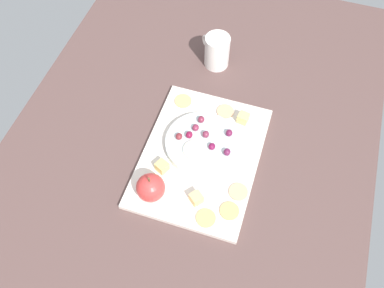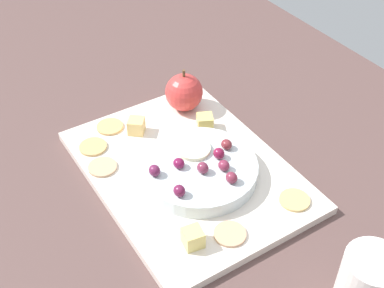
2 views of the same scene
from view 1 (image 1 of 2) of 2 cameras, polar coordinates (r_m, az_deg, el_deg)
name	(u,v)px [view 1 (image 1 of 2)]	position (r cm, az deg, el deg)	size (l,w,h in cm)	color
table	(181,171)	(102.28, -1.58, -3.68)	(147.34, 91.00, 3.12)	#523B38
platter	(201,157)	(101.63, 1.23, -1.73)	(37.09, 27.63, 1.37)	silver
serving_dish	(202,144)	(101.37, 1.33, 0.02)	(17.70, 17.70, 2.28)	silver
apple_whole	(151,188)	(93.67, -5.70, -5.98)	(6.60, 6.60, 6.60)	#CB3835
apple_stem	(149,180)	(90.20, -5.91, -4.89)	(0.50, 0.50, 1.20)	brown
cheese_cube_0	(162,167)	(98.22, -4.13, -3.11)	(2.57, 2.57, 2.57)	#EACD69
cheese_cube_1	(243,118)	(106.28, 7.04, 3.57)	(2.57, 2.57, 2.57)	#E3CF71
cheese_cube_2	(196,198)	(94.33, 0.60, -7.45)	(2.57, 2.57, 2.57)	#F1C872
cracker_0	(183,101)	(110.13, -1.22, 5.93)	(4.45, 4.45, 0.40)	tan
cracker_1	(238,192)	(96.80, 6.37, -6.52)	(4.45, 4.45, 0.40)	tan
cracker_2	(229,211)	(94.66, 5.15, -9.11)	(4.45, 4.45, 0.40)	tan
cracker_3	(206,218)	(93.68, 1.92, -10.12)	(4.45, 4.45, 0.40)	tan
cracker_4	(225,111)	(108.39, 4.58, 4.49)	(4.45, 4.45, 0.40)	tan
grape_0	(190,135)	(100.38, -0.34, 1.26)	(1.84, 1.65, 1.69)	maroon
grape_1	(227,152)	(98.15, 4.83, -1.10)	(1.84, 1.65, 1.72)	#601D42
grape_2	(212,146)	(98.85, 2.75, -0.33)	(1.84, 1.65, 1.50)	maroon
grape_3	(196,128)	(101.64, 0.50, 2.26)	(1.84, 1.65, 1.56)	maroon
grape_4	(206,134)	(100.51, 1.90, 1.35)	(1.84, 1.65, 1.72)	maroon
grape_5	(201,119)	(103.00, 1.26, 3.39)	(1.84, 1.65, 1.66)	maroon
grape_6	(179,136)	(100.28, -1.80, 1.05)	(1.84, 1.65, 1.53)	maroon
grape_7	(229,133)	(101.10, 5.11, 1.53)	(1.84, 1.65, 1.69)	#601839
apple_slice_0	(194,150)	(98.75, 0.29, -0.82)	(5.25, 5.25, 0.60)	beige
cup	(217,51)	(117.67, 3.41, 12.62)	(7.68, 9.01, 9.62)	silver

